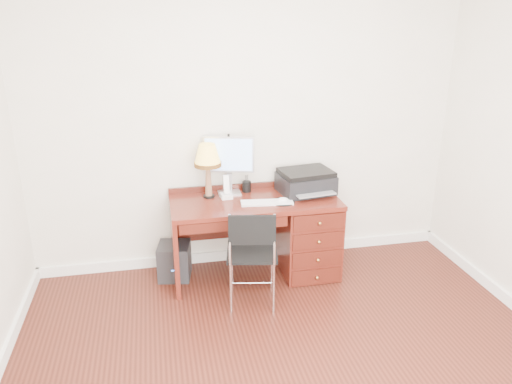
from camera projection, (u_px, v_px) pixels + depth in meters
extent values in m
plane|color=#34120B|center=(296.00, 374.00, 3.42)|extent=(4.00, 4.00, 0.00)
plane|color=silver|center=(247.00, 125.00, 4.56)|extent=(4.00, 0.00, 4.00)
cube|color=white|center=(248.00, 253.00, 5.00)|extent=(4.00, 0.03, 0.10)
cube|color=#5A1B13|center=(255.00, 202.00, 4.45)|extent=(1.50, 0.65, 0.04)
cube|color=#5A1B13|center=(307.00, 235.00, 4.67)|extent=(0.50, 0.61, 0.71)
cube|color=#5A1B13|center=(175.00, 247.00, 4.44)|extent=(0.04, 0.61, 0.71)
cube|color=#47150E|center=(224.00, 219.00, 4.77)|extent=(0.96, 0.03, 0.39)
cube|color=#47150E|center=(234.00, 225.00, 4.15)|extent=(0.91, 0.03, 0.09)
sphere|color=#BF8C3F|center=(318.00, 251.00, 4.37)|extent=(0.03, 0.03, 0.03)
cube|color=silver|center=(229.00, 193.00, 4.60)|extent=(0.23, 0.20, 0.01)
cube|color=silver|center=(228.00, 182.00, 4.61)|extent=(0.05, 0.04, 0.17)
cube|color=silver|center=(228.00, 154.00, 4.50)|extent=(0.46, 0.15, 0.33)
cube|color=#4C8CF2|center=(228.00, 155.00, 4.48)|extent=(0.41, 0.11, 0.30)
cube|color=white|center=(267.00, 202.00, 4.36)|extent=(0.47, 0.18, 0.02)
cylinder|color=black|center=(283.00, 202.00, 4.39)|extent=(0.21, 0.21, 0.01)
ellipsoid|color=white|center=(283.00, 200.00, 4.38)|extent=(0.09, 0.06, 0.04)
cube|color=black|center=(306.00, 183.00, 4.60)|extent=(0.52, 0.43, 0.17)
cube|color=black|center=(306.00, 172.00, 4.57)|extent=(0.50, 0.41, 0.04)
cylinder|color=black|center=(209.00, 196.00, 4.51)|extent=(0.10, 0.10, 0.02)
cone|color=brown|center=(208.00, 180.00, 4.45)|extent=(0.06, 0.06, 0.29)
cone|color=#FFD050|center=(207.00, 154.00, 4.37)|extent=(0.24, 0.24, 0.18)
cylinder|color=#593814|center=(208.00, 164.00, 4.40)|extent=(0.24, 0.24, 0.04)
cube|color=white|center=(226.00, 196.00, 4.48)|extent=(0.10, 0.10, 0.04)
cube|color=white|center=(226.00, 185.00, 4.44)|extent=(0.05, 0.07, 0.17)
cylinder|color=black|center=(247.00, 186.00, 4.63)|extent=(0.08, 0.08, 0.10)
cube|color=black|center=(252.00, 252.00, 4.13)|extent=(0.48, 0.48, 0.03)
cube|color=black|center=(257.00, 230.00, 3.85)|extent=(0.37, 0.09, 0.25)
cylinder|color=silver|center=(229.00, 268.00, 4.34)|extent=(0.02, 0.02, 0.46)
cylinder|color=silver|center=(267.00, 264.00, 4.40)|extent=(0.02, 0.02, 0.46)
cylinder|color=silver|center=(235.00, 289.00, 4.02)|extent=(0.02, 0.02, 0.46)
cylinder|color=silver|center=(277.00, 285.00, 4.08)|extent=(0.02, 0.02, 0.46)
cylinder|color=silver|center=(235.00, 242.00, 3.85)|extent=(0.02, 0.02, 0.41)
cylinder|color=silver|center=(278.00, 238.00, 3.91)|extent=(0.02, 0.02, 0.41)
cube|color=black|center=(175.00, 261.00, 4.60)|extent=(0.33, 0.33, 0.33)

